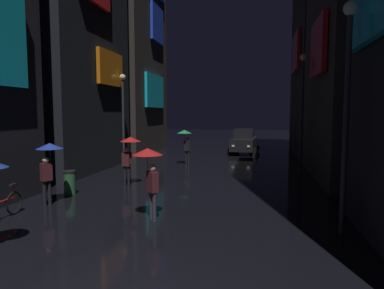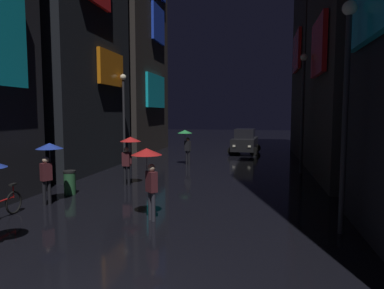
% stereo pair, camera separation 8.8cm
% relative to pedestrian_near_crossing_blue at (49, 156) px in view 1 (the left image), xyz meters
% --- Properties ---
extents(building_left_far, '(4.25, 8.23, 18.44)m').
position_rel_pedestrian_near_crossing_blue_xyz_m(building_left_far, '(-3.27, 16.13, 7.56)').
color(building_left_far, '#2D2826').
rests_on(building_left_far, ground).
extents(building_right_far, '(4.25, 8.50, 21.21)m').
position_rel_pedestrian_near_crossing_blue_xyz_m(building_right_far, '(11.69, 16.26, 8.94)').
color(building_right_far, '#2D2826').
rests_on(building_right_far, ground).
extents(pedestrian_near_crossing_blue, '(0.90, 0.90, 2.12)m').
position_rel_pedestrian_near_crossing_blue_xyz_m(pedestrian_near_crossing_blue, '(0.00, 0.00, 0.00)').
color(pedestrian_near_crossing_blue, black).
rests_on(pedestrian_near_crossing_blue, ground).
extents(pedestrian_far_right_red, '(0.90, 0.90, 2.12)m').
position_rel_pedestrian_near_crossing_blue_xyz_m(pedestrian_far_right_red, '(3.90, -0.98, 0.00)').
color(pedestrian_far_right_red, '#2D2D38').
rests_on(pedestrian_far_right_red, ground).
extents(pedestrian_midstreet_left_green, '(0.90, 0.90, 2.12)m').
position_rel_pedestrian_near_crossing_blue_xyz_m(pedestrian_midstreet_left_green, '(2.68, 9.77, 0.00)').
color(pedestrian_midstreet_left_green, black).
rests_on(pedestrian_midstreet_left_green, ground).
extents(pedestrian_midstreet_centre_red, '(0.90, 0.90, 2.12)m').
position_rel_pedestrian_near_crossing_blue_xyz_m(pedestrian_midstreet_centre_red, '(1.56, 3.44, 0.00)').
color(pedestrian_midstreet_centre_red, black).
rests_on(pedestrian_midstreet_centre_red, ground).
extents(bicycle_parked_at_storefront, '(0.13, 1.82, 0.96)m').
position_rel_pedestrian_near_crossing_blue_xyz_m(bicycle_parked_at_storefront, '(-0.40, -1.79, -1.28)').
color(bicycle_parked_at_storefront, black).
rests_on(bicycle_parked_at_storefront, ground).
extents(car_distant, '(2.44, 4.24, 1.92)m').
position_rel_pedestrian_near_crossing_blue_xyz_m(car_distant, '(5.94, 16.29, -0.74)').
color(car_distant, black).
rests_on(car_distant, ground).
extents(streetlamp_right_near, '(0.36, 0.36, 5.91)m').
position_rel_pedestrian_near_crossing_blue_xyz_m(streetlamp_right_near, '(9.20, -1.11, 1.99)').
color(streetlamp_right_near, '#2D2D33').
rests_on(streetlamp_right_near, ground).
extents(streetlamp_left_far, '(0.36, 0.36, 5.40)m').
position_rel_pedestrian_near_crossing_blue_xyz_m(streetlamp_left_far, '(-0.80, 8.58, 1.72)').
color(streetlamp_left_far, '#2D2D33').
rests_on(streetlamp_left_far, ground).
extents(streetlamp_right_far, '(0.36, 0.36, 6.14)m').
position_rel_pedestrian_near_crossing_blue_xyz_m(streetlamp_right_far, '(9.20, 8.04, 2.12)').
color(streetlamp_right_far, '#2D2D33').
rests_on(streetlamp_right_far, ground).
extents(trash_bin, '(0.46, 0.46, 0.93)m').
position_rel_pedestrian_near_crossing_blue_xyz_m(trash_bin, '(-0.10, 1.43, -1.20)').
color(trash_bin, '#265933').
rests_on(trash_bin, ground).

